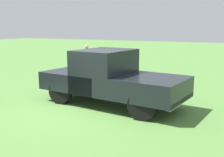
% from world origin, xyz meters
% --- Properties ---
extents(ground_plane, '(80.00, 80.00, 0.00)m').
position_xyz_m(ground_plane, '(0.00, 0.00, 0.00)').
color(ground_plane, '#54843D').
extents(pickup_truck, '(5.06, 2.52, 1.84)m').
position_xyz_m(pickup_truck, '(-0.61, -0.91, 0.96)').
color(pickup_truck, black).
rests_on(pickup_truck, ground_plane).
extents(person_bystander, '(0.44, 0.44, 1.65)m').
position_xyz_m(person_bystander, '(2.92, -5.24, 0.93)').
color(person_bystander, '#7A6B51').
rests_on(person_bystander, ground_plane).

